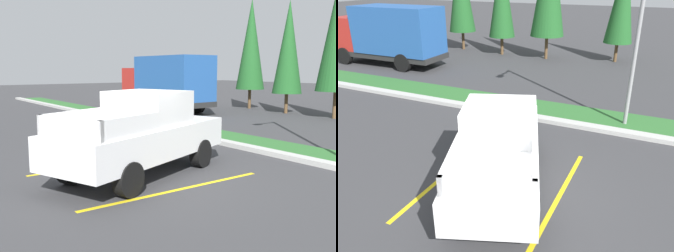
% 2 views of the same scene
% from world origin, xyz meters
% --- Properties ---
extents(ground_plane, '(120.00, 120.00, 0.00)m').
position_xyz_m(ground_plane, '(0.00, 0.00, 0.00)').
color(ground_plane, '#38383A').
extents(parking_line_near, '(0.12, 4.80, 0.01)m').
position_xyz_m(parking_line_near, '(-1.71, 0.48, 0.00)').
color(parking_line_near, yellow).
rests_on(parking_line_near, ground).
extents(parking_line_far, '(0.12, 4.80, 0.01)m').
position_xyz_m(parking_line_far, '(1.39, 0.48, 0.00)').
color(parking_line_far, yellow).
rests_on(parking_line_far, ground).
extents(curb_strip, '(56.00, 0.40, 0.15)m').
position_xyz_m(curb_strip, '(0.00, 5.00, 0.07)').
color(curb_strip, '#B2B2AD').
rests_on(curb_strip, ground).
extents(grass_median, '(56.00, 1.80, 0.06)m').
position_xyz_m(grass_median, '(0.00, 6.10, 0.03)').
color(grass_median, '#2D662D').
rests_on(grass_median, ground).
extents(pickup_truck_main, '(3.62, 5.55, 2.10)m').
position_xyz_m(pickup_truck_main, '(-0.18, 0.53, 1.04)').
color(pickup_truck_main, black).
rests_on(pickup_truck_main, ground).
extents(cargo_truck_distant, '(6.83, 2.57, 3.40)m').
position_xyz_m(cargo_truck_distant, '(-11.73, 9.54, 1.85)').
color(cargo_truck_distant, black).
rests_on(cargo_truck_distant, ground).
extents(cypress_tree_leftmost, '(1.87, 1.87, 7.18)m').
position_xyz_m(cypress_tree_leftmost, '(-10.35, 15.39, 4.23)').
color(cypress_tree_leftmost, brown).
rests_on(cypress_tree_leftmost, ground).
extents(cypress_tree_left_inner, '(1.72, 1.72, 6.63)m').
position_xyz_m(cypress_tree_left_inner, '(-7.02, 14.96, 3.90)').
color(cypress_tree_left_inner, brown).
rests_on(cypress_tree_left_inner, ground).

